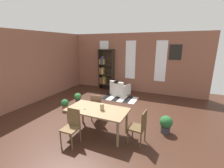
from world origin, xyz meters
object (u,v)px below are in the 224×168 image
(dining_table, at_px, (97,112))
(dining_chair_near_left, at_px, (72,125))
(vase_on_table, at_px, (102,107))
(bookshelf_tall, at_px, (105,70))
(armchair_white, at_px, (120,89))
(potted_plant_corner, at_px, (166,124))
(dining_chair_head_right, at_px, (140,126))
(potted_plant_window, at_px, (65,104))
(potted_plant_by_shelf, at_px, (78,98))
(dining_chair_far_left, at_px, (97,106))

(dining_table, xyz_separation_m, dining_chair_near_left, (-0.40, -0.68, -0.17))
(vase_on_table, height_order, bookshelf_tall, bookshelf_tall)
(vase_on_table, xyz_separation_m, dining_chair_near_left, (-0.55, -0.68, -0.35))
(armchair_white, relative_size, potted_plant_corner, 1.86)
(dining_table, height_order, dining_chair_head_right, dining_chair_head_right)
(dining_chair_head_right, relative_size, potted_plant_window, 2.09)
(dining_chair_head_right, xyz_separation_m, potted_plant_by_shelf, (-3.15, 1.63, -0.22))
(armchair_white, relative_size, potted_plant_by_shelf, 1.98)
(dining_chair_far_left, relative_size, bookshelf_tall, 0.41)
(potted_plant_corner, bearing_deg, vase_on_table, -154.07)
(dining_table, height_order, potted_plant_window, dining_table)
(potted_plant_corner, distance_m, potted_plant_window, 3.84)
(dining_table, distance_m, dining_chair_head_right, 1.26)
(potted_plant_window, bearing_deg, dining_table, -24.04)
(dining_table, relative_size, bookshelf_tall, 0.77)
(potted_plant_by_shelf, bearing_deg, dining_chair_head_right, -27.36)
(armchair_white, height_order, potted_plant_by_shelf, armchair_white)
(dining_table, bearing_deg, dining_chair_far_left, 119.60)
(dining_chair_far_left, distance_m, potted_plant_corner, 2.26)
(bookshelf_tall, bearing_deg, dining_chair_near_left, -73.62)
(dining_table, distance_m, dining_chair_far_left, 0.80)
(vase_on_table, distance_m, dining_chair_head_right, 1.15)
(potted_plant_by_shelf, bearing_deg, armchair_white, 58.55)
(bookshelf_tall, bearing_deg, potted_plant_corner, -43.13)
(vase_on_table, height_order, potted_plant_corner, vase_on_table)
(dining_chair_far_left, bearing_deg, potted_plant_by_shelf, 148.07)
(dining_table, distance_m, bookshelf_tall, 4.71)
(vase_on_table, relative_size, potted_plant_corner, 0.35)
(armchair_white, bearing_deg, potted_plant_corner, -47.72)
(dining_table, bearing_deg, armchair_white, 100.65)
(dining_chair_far_left, bearing_deg, bookshelf_tall, 112.14)
(dining_chair_near_left, distance_m, bookshelf_tall, 5.24)
(armchair_white, bearing_deg, potted_plant_by_shelf, -121.45)
(armchair_white, bearing_deg, vase_on_table, -77.02)
(dining_table, relative_size, potted_plant_by_shelf, 3.47)
(dining_chair_near_left, bearing_deg, potted_plant_corner, 33.88)
(dining_table, xyz_separation_m, bookshelf_tall, (-1.86, 4.30, 0.46))
(dining_chair_far_left, xyz_separation_m, armchair_white, (-0.29, 2.93, -0.23))
(dining_chair_near_left, bearing_deg, bookshelf_tall, 106.38)
(dining_chair_far_left, xyz_separation_m, bookshelf_tall, (-1.47, 3.62, 0.62))
(dining_table, height_order, potted_plant_by_shelf, dining_table)
(dining_table, bearing_deg, potted_plant_corner, 24.04)
(dining_table, distance_m, potted_plant_window, 2.22)
(bookshelf_tall, xyz_separation_m, armchair_white, (1.18, -0.70, -0.86))
(vase_on_table, distance_m, armchair_white, 3.75)
(bookshelf_tall, bearing_deg, dining_chair_far_left, -67.86)
(potted_plant_by_shelf, relative_size, potted_plant_corner, 0.94)
(dining_chair_head_right, bearing_deg, potted_plant_window, 164.58)
(dining_chair_head_right, relative_size, potted_plant_corner, 1.77)
(potted_plant_by_shelf, xyz_separation_m, potted_plant_window, (-0.10, -0.73, -0.04))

